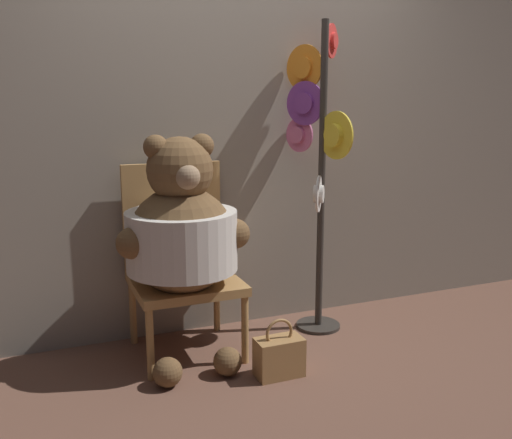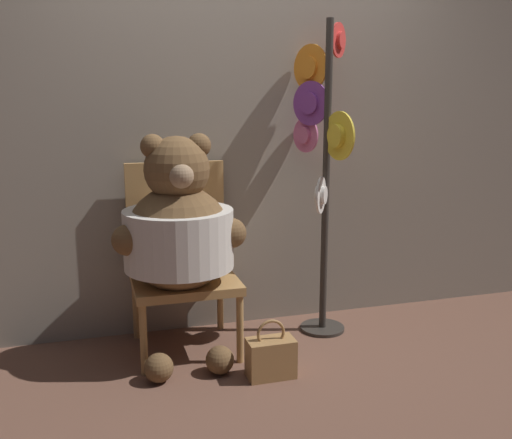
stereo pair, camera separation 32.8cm
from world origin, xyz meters
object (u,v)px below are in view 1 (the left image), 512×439
object	(u,v)px
handbag_on_ground	(279,356)
hat_display_rack	(318,155)
teddy_bear	(182,234)
chair	(180,258)

from	to	relation	value
handbag_on_ground	hat_display_rack	bearing A→B (deg)	47.11
teddy_bear	handbag_on_ground	distance (m)	0.83
hat_display_rack	handbag_on_ground	size ratio (longest dim) A/B	5.92
teddy_bear	handbag_on_ground	size ratio (longest dim) A/B	3.95
chair	hat_display_rack	size ratio (longest dim) A/B	0.57
chair	teddy_bear	bearing A→B (deg)	-100.69
chair	teddy_bear	distance (m)	0.28
hat_display_rack	handbag_on_ground	distance (m)	1.23
chair	handbag_on_ground	xyz separation A→B (m)	(0.37, -0.57, -0.43)
chair	hat_display_rack	distance (m)	1.04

